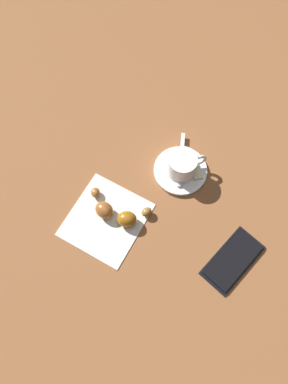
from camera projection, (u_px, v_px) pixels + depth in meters
ground_plane at (145, 197)px, 0.86m from camera, size 1.80×1.80×0.00m
saucer at (180, 171)px, 0.88m from camera, size 0.12×0.12×0.01m
espresso_cup at (183, 165)px, 0.85m from camera, size 0.08×0.07×0.06m
teaspoon at (180, 168)px, 0.87m from camera, size 0.13×0.08×0.01m
sugar_packet at (194, 166)px, 0.87m from camera, size 0.06×0.06×0.01m
napkin at (106, 219)px, 0.84m from camera, size 0.18×0.17×0.00m
croissant at (116, 212)px, 0.83m from camera, size 0.08×0.15×0.03m
cell_phone at (233, 260)px, 0.80m from camera, size 0.15×0.09×0.01m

